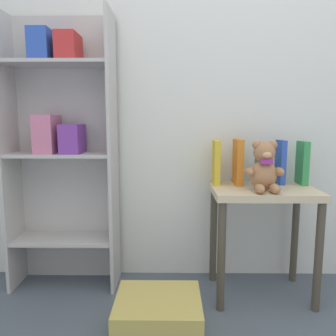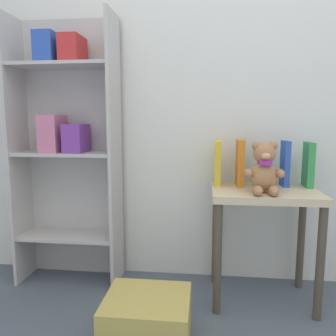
# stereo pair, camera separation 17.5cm
# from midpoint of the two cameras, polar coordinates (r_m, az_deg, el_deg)

# --- Properties ---
(wall_back) EXTENTS (4.80, 0.06, 2.50)m
(wall_back) POSITION_cam_midpoint_polar(r_m,az_deg,el_deg) (2.00, 9.37, 16.98)
(wall_back) COLOR silver
(wall_back) RESTS_ON ground_plane
(bookshelf_side) EXTENTS (0.59, 0.24, 1.51)m
(bookshelf_side) POSITION_cam_midpoint_polar(r_m,az_deg,el_deg) (1.95, -20.39, 4.56)
(bookshelf_side) COLOR #BCB7B2
(bookshelf_side) RESTS_ON ground_plane
(display_table) EXTENTS (0.54, 0.37, 0.59)m
(display_table) POSITION_cam_midpoint_polar(r_m,az_deg,el_deg) (1.79, 13.51, -7.06)
(display_table) COLOR beige
(display_table) RESTS_ON ground_plane
(teddy_bear) EXTENTS (0.19, 0.18, 0.25)m
(teddy_bear) POSITION_cam_midpoint_polar(r_m,az_deg,el_deg) (1.67, 13.57, -0.03)
(teddy_bear) COLOR #A8754C
(teddy_bear) RESTS_ON display_table
(book_standing_yellow) EXTENTS (0.03, 0.15, 0.24)m
(book_standing_yellow) POSITION_cam_midpoint_polar(r_m,az_deg,el_deg) (1.81, 5.64, 0.97)
(book_standing_yellow) COLOR gold
(book_standing_yellow) RESTS_ON display_table
(book_standing_orange) EXTENTS (0.04, 0.15, 0.25)m
(book_standing_orange) POSITION_cam_midpoint_polar(r_m,az_deg,el_deg) (1.82, 9.39, 1.05)
(book_standing_orange) COLOR orange
(book_standing_orange) RESTS_ON display_table
(book_standing_teal) EXTENTS (0.03, 0.11, 0.20)m
(book_standing_teal) POSITION_cam_midpoint_polar(r_m,az_deg,el_deg) (1.85, 13.02, 0.34)
(book_standing_teal) COLOR teal
(book_standing_teal) RESTS_ON display_table
(book_standing_blue) EXTENTS (0.03, 0.10, 0.24)m
(book_standing_blue) POSITION_cam_midpoint_polar(r_m,az_deg,el_deg) (1.88, 16.52, 0.97)
(book_standing_blue) COLOR #2D51B7
(book_standing_blue) RESTS_ON display_table
(book_standing_green) EXTENTS (0.04, 0.13, 0.24)m
(book_standing_green) POSITION_cam_midpoint_polar(r_m,az_deg,el_deg) (1.92, 19.97, 0.84)
(book_standing_green) COLOR #33934C
(book_standing_green) RESTS_ON display_table
(storage_bin) EXTENTS (0.36, 0.31, 0.21)m
(storage_bin) POSITION_cam_midpoint_polar(r_m,az_deg,el_deg) (1.53, -5.35, -25.11)
(storage_bin) COLOR tan
(storage_bin) RESTS_ON ground_plane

